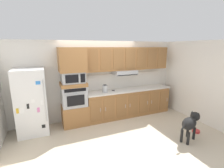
{
  "coord_description": "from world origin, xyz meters",
  "views": [
    {
      "loc": [
        -1.67,
        -3.94,
        2.3
      ],
      "look_at": [
        0.19,
        0.46,
        1.22
      ],
      "focal_mm": 26.16,
      "sensor_mm": 36.0,
      "label": 1
    }
  ],
  "objects_px": {
    "electric_kettle": "(105,89)",
    "dog": "(190,123)",
    "screwdriver": "(113,90)",
    "built_in_oven": "(74,96)",
    "dog_food_bowl": "(196,131)",
    "microwave": "(73,77)",
    "refrigerator": "(31,102)"
  },
  "relations": [
    {
      "from": "screwdriver",
      "to": "dog_food_bowl",
      "type": "height_order",
      "value": "screwdriver"
    },
    {
      "from": "built_in_oven",
      "to": "microwave",
      "type": "xyz_separation_m",
      "value": [
        0.0,
        -0.0,
        0.56
      ]
    },
    {
      "from": "screwdriver",
      "to": "dog_food_bowl",
      "type": "xyz_separation_m",
      "value": [
        1.71,
        -1.8,
        -0.9
      ]
    },
    {
      "from": "screwdriver",
      "to": "refrigerator",
      "type": "bearing_deg",
      "value": -178.53
    },
    {
      "from": "microwave",
      "to": "screwdriver",
      "type": "height_order",
      "value": "microwave"
    },
    {
      "from": "electric_kettle",
      "to": "dog",
      "type": "relative_size",
      "value": 0.26
    },
    {
      "from": "electric_kettle",
      "to": "dog_food_bowl",
      "type": "relative_size",
      "value": 1.2
    },
    {
      "from": "screwdriver",
      "to": "dog",
      "type": "bearing_deg",
      "value": -58.05
    },
    {
      "from": "built_in_oven",
      "to": "dog_food_bowl",
      "type": "distance_m",
      "value": 3.6
    },
    {
      "from": "built_in_oven",
      "to": "microwave",
      "type": "bearing_deg",
      "value": -0.77
    },
    {
      "from": "screwdriver",
      "to": "dog",
      "type": "height_order",
      "value": "screwdriver"
    },
    {
      "from": "microwave",
      "to": "electric_kettle",
      "type": "height_order",
      "value": "microwave"
    },
    {
      "from": "microwave",
      "to": "dog",
      "type": "bearing_deg",
      "value": -38.49
    },
    {
      "from": "electric_kettle",
      "to": "screwdriver",
      "type": "bearing_deg",
      "value": 7.59
    },
    {
      "from": "refrigerator",
      "to": "built_in_oven",
      "type": "bearing_deg",
      "value": 3.42
    },
    {
      "from": "built_in_oven",
      "to": "dog",
      "type": "distance_m",
      "value": 3.24
    },
    {
      "from": "electric_kettle",
      "to": "dog",
      "type": "xyz_separation_m",
      "value": [
        1.55,
        -1.95,
        -0.57
      ]
    },
    {
      "from": "microwave",
      "to": "built_in_oven",
      "type": "bearing_deg",
      "value": 179.23
    },
    {
      "from": "electric_kettle",
      "to": "dog_food_bowl",
      "type": "distance_m",
      "value": 2.86
    },
    {
      "from": "microwave",
      "to": "electric_kettle",
      "type": "relative_size",
      "value": 2.68
    },
    {
      "from": "built_in_oven",
      "to": "dog",
      "type": "relative_size",
      "value": 0.77
    },
    {
      "from": "built_in_oven",
      "to": "dog_food_bowl",
      "type": "bearing_deg",
      "value": -31.24
    },
    {
      "from": "built_in_oven",
      "to": "electric_kettle",
      "type": "height_order",
      "value": "built_in_oven"
    },
    {
      "from": "dog",
      "to": "screwdriver",
      "type": "bearing_deg",
      "value": 101.95
    },
    {
      "from": "dog",
      "to": "dog_food_bowl",
      "type": "distance_m",
      "value": 0.66
    },
    {
      "from": "screwdriver",
      "to": "electric_kettle",
      "type": "xyz_separation_m",
      "value": [
        -0.31,
        -0.04,
        0.1
      ]
    },
    {
      "from": "built_in_oven",
      "to": "microwave",
      "type": "relative_size",
      "value": 1.09
    },
    {
      "from": "built_in_oven",
      "to": "dog_food_bowl",
      "type": "xyz_separation_m",
      "value": [
        2.98,
        -1.81,
        -0.87
      ]
    },
    {
      "from": "built_in_oven",
      "to": "dog",
      "type": "xyz_separation_m",
      "value": [
        2.51,
        -1.99,
        -0.44
      ]
    },
    {
      "from": "refrigerator",
      "to": "dog",
      "type": "height_order",
      "value": "refrigerator"
    },
    {
      "from": "refrigerator",
      "to": "microwave",
      "type": "distance_m",
      "value": 1.27
    },
    {
      "from": "dog_food_bowl",
      "to": "screwdriver",
      "type": "bearing_deg",
      "value": 133.56
    }
  ]
}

